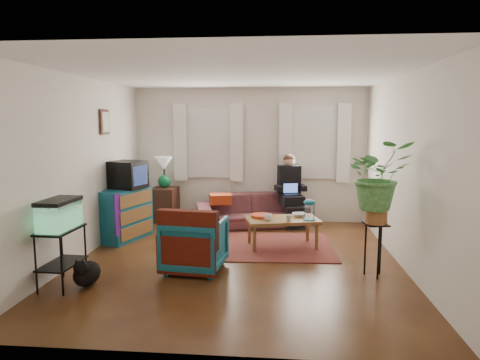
# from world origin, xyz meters

# --- Properties ---
(floor) EXTENTS (4.50, 5.00, 0.01)m
(floor) POSITION_xyz_m (0.00, 0.00, 0.00)
(floor) COLOR #4F2B14
(floor) RESTS_ON ground
(ceiling) EXTENTS (4.50, 5.00, 0.01)m
(ceiling) POSITION_xyz_m (0.00, 0.00, 2.60)
(ceiling) COLOR white
(ceiling) RESTS_ON wall_back
(wall_back) EXTENTS (4.50, 0.01, 2.60)m
(wall_back) POSITION_xyz_m (0.00, 2.50, 1.30)
(wall_back) COLOR silver
(wall_back) RESTS_ON floor
(wall_front) EXTENTS (4.50, 0.01, 2.60)m
(wall_front) POSITION_xyz_m (0.00, -2.50, 1.30)
(wall_front) COLOR silver
(wall_front) RESTS_ON floor
(wall_left) EXTENTS (0.01, 5.00, 2.60)m
(wall_left) POSITION_xyz_m (-2.25, 0.00, 1.30)
(wall_left) COLOR silver
(wall_left) RESTS_ON floor
(wall_right) EXTENTS (0.01, 5.00, 2.60)m
(wall_right) POSITION_xyz_m (2.25, 0.00, 1.30)
(wall_right) COLOR silver
(wall_right) RESTS_ON floor
(window_left) EXTENTS (1.08, 0.04, 1.38)m
(window_left) POSITION_xyz_m (-0.80, 2.48, 1.55)
(window_left) COLOR white
(window_left) RESTS_ON wall_back
(window_right) EXTENTS (1.08, 0.04, 1.38)m
(window_right) POSITION_xyz_m (1.25, 2.48, 1.55)
(window_right) COLOR white
(window_right) RESTS_ON wall_back
(curtains_left) EXTENTS (1.36, 0.06, 1.50)m
(curtains_left) POSITION_xyz_m (-0.80, 2.40, 1.55)
(curtains_left) COLOR white
(curtains_left) RESTS_ON wall_back
(curtains_right) EXTENTS (1.36, 0.06, 1.50)m
(curtains_right) POSITION_xyz_m (1.25, 2.40, 1.55)
(curtains_right) COLOR white
(curtains_right) RESTS_ON wall_back
(picture_frame) EXTENTS (0.04, 0.32, 0.40)m
(picture_frame) POSITION_xyz_m (-2.21, 0.85, 1.95)
(picture_frame) COLOR #3D2616
(picture_frame) RESTS_ON wall_left
(area_rug) EXTENTS (2.07, 1.68, 0.01)m
(area_rug) POSITION_xyz_m (0.43, 0.72, 0.01)
(area_rug) COLOR maroon
(area_rug) RESTS_ON floor
(sofa) EXTENTS (2.18, 1.25, 0.80)m
(sofa) POSITION_xyz_m (0.08, 2.05, 0.40)
(sofa) COLOR brown
(sofa) RESTS_ON floor
(seated_person) EXTENTS (0.64, 0.73, 1.22)m
(seated_person) POSITION_xyz_m (0.80, 2.22, 0.61)
(seated_person) COLOR black
(seated_person) RESTS_ON sofa
(side_table) EXTENTS (0.50, 0.50, 0.67)m
(side_table) POSITION_xyz_m (-1.65, 2.26, 0.34)
(side_table) COLOR #432319
(side_table) RESTS_ON floor
(table_lamp) EXTENTS (0.38, 0.38, 0.61)m
(table_lamp) POSITION_xyz_m (-1.65, 2.26, 0.96)
(table_lamp) COLOR white
(table_lamp) RESTS_ON side_table
(dresser) EXTENTS (0.74, 1.05, 0.85)m
(dresser) POSITION_xyz_m (-1.99, 0.96, 0.43)
(dresser) COLOR navy
(dresser) RESTS_ON floor
(crt_tv) EXTENTS (0.64, 0.61, 0.45)m
(crt_tv) POSITION_xyz_m (-1.94, 1.04, 1.08)
(crt_tv) COLOR black
(crt_tv) RESTS_ON dresser
(aquarium_stand) EXTENTS (0.38, 0.64, 0.70)m
(aquarium_stand) POSITION_xyz_m (-2.00, -1.13, 0.35)
(aquarium_stand) COLOR black
(aquarium_stand) RESTS_ON floor
(aquarium) EXTENTS (0.34, 0.59, 0.37)m
(aquarium) POSITION_xyz_m (-2.00, -1.13, 0.89)
(aquarium) COLOR #7FD899
(aquarium) RESTS_ON aquarium_stand
(black_cat) EXTENTS (0.32, 0.46, 0.38)m
(black_cat) POSITION_xyz_m (-1.71, -1.11, 0.19)
(black_cat) COLOR black
(black_cat) RESTS_ON floor
(armchair) EXTENTS (0.83, 0.79, 0.77)m
(armchair) POSITION_xyz_m (-0.53, -0.43, 0.38)
(armchair) COLOR #126A6C
(armchair) RESTS_ON floor
(serape_throw) EXTENTS (0.79, 0.27, 0.63)m
(serape_throw) POSITION_xyz_m (-0.56, -0.73, 0.55)
(serape_throw) COLOR #9E0A0A
(serape_throw) RESTS_ON armchair
(coffee_table) EXTENTS (1.22, 0.85, 0.46)m
(coffee_table) POSITION_xyz_m (0.64, 0.71, 0.23)
(coffee_table) COLOR brown
(coffee_table) RESTS_ON floor
(cup_a) EXTENTS (0.15, 0.15, 0.10)m
(cup_a) POSITION_xyz_m (0.42, 0.55, 0.51)
(cup_a) COLOR white
(cup_a) RESTS_ON coffee_table
(cup_b) EXTENTS (0.12, 0.12, 0.09)m
(cup_b) POSITION_xyz_m (0.73, 0.54, 0.51)
(cup_b) COLOR beige
(cup_b) RESTS_ON coffee_table
(bowl) EXTENTS (0.26, 0.26, 0.05)m
(bowl) POSITION_xyz_m (0.91, 0.88, 0.49)
(bowl) COLOR white
(bowl) RESTS_ON coffee_table
(snack_tray) EXTENTS (0.41, 0.41, 0.04)m
(snack_tray) POSITION_xyz_m (0.31, 0.78, 0.48)
(snack_tray) COLOR #B21414
(snack_tray) RESTS_ON coffee_table
(birdcage) EXTENTS (0.22, 0.22, 0.32)m
(birdcage) POSITION_xyz_m (1.05, 0.65, 0.62)
(birdcage) COLOR #115B6B
(birdcage) RESTS_ON coffee_table
(plant_stand) EXTENTS (0.34, 0.34, 0.69)m
(plant_stand) POSITION_xyz_m (1.80, -0.46, 0.34)
(plant_stand) COLOR black
(plant_stand) RESTS_ON floor
(potted_plant) EXTENTS (0.89, 0.80, 0.87)m
(potted_plant) POSITION_xyz_m (1.80, -0.46, 1.16)
(potted_plant) COLOR #599947
(potted_plant) RESTS_ON plant_stand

